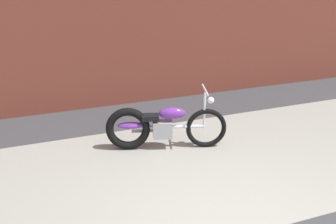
# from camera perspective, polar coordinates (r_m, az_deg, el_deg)

# --- Properties ---
(sidewalk_slab) EXTENTS (36.00, 3.50, 0.01)m
(sidewalk_slab) POSITION_cam_1_polar(r_m,az_deg,el_deg) (6.21, 1.79, -7.95)
(sidewalk_slab) COLOR gray
(sidewalk_slab) RESTS_ON ground
(motorcycle_purple) EXTENTS (1.94, 0.84, 1.03)m
(motorcycle_purple) POSITION_cam_1_polar(r_m,az_deg,el_deg) (6.71, -1.44, -2.00)
(motorcycle_purple) COLOR black
(motorcycle_purple) RESTS_ON ground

